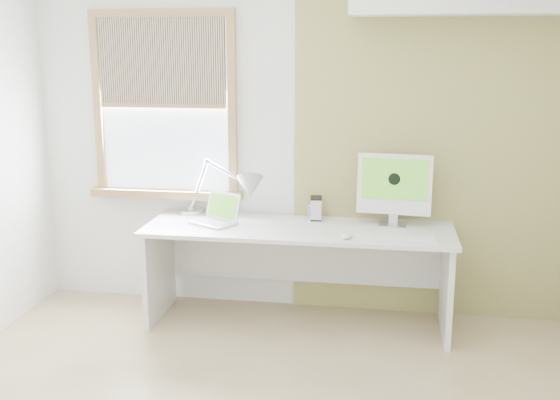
% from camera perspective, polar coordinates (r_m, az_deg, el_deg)
% --- Properties ---
extents(room, '(4.04, 3.54, 2.64)m').
position_cam_1_polar(room, '(3.30, -2.90, 1.09)').
color(room, tan).
rests_on(room, ground).
extents(accent_wall, '(2.00, 0.02, 2.60)m').
position_cam_1_polar(accent_wall, '(4.96, 12.83, 4.72)').
color(accent_wall, '#959548').
rests_on(accent_wall, room).
extents(window, '(1.20, 0.14, 1.42)m').
position_cam_1_polar(window, '(5.17, -9.91, 7.91)').
color(window, olive).
rests_on(window, room).
extents(desk, '(2.20, 0.70, 0.73)m').
position_cam_1_polar(desk, '(4.86, 1.66, -4.37)').
color(desk, silver).
rests_on(desk, room).
extents(desk_lamp, '(0.74, 0.43, 0.44)m').
position_cam_1_polar(desk_lamp, '(4.91, -3.59, 0.91)').
color(desk_lamp, silver).
rests_on(desk_lamp, desk).
extents(laptop, '(0.39, 0.37, 0.22)m').
position_cam_1_polar(laptop, '(4.87, -5.38, -1.36)').
color(laptop, silver).
rests_on(laptop, desk).
extents(phone_dock, '(0.08, 0.08, 0.12)m').
position_cam_1_polar(phone_dock, '(4.93, 2.70, -1.37)').
color(phone_dock, silver).
rests_on(phone_dock, desk).
extents(external_drive, '(0.10, 0.14, 0.17)m').
position_cam_1_polar(external_drive, '(4.94, 3.10, -0.72)').
color(external_drive, silver).
rests_on(external_drive, desk).
extents(imac, '(0.53, 0.19, 0.52)m').
position_cam_1_polar(imac, '(4.80, 9.77, 1.21)').
color(imac, silver).
rests_on(imac, desk).
extents(keyboard, '(0.41, 0.12, 0.02)m').
position_cam_1_polar(keyboard, '(4.48, 10.77, -3.36)').
color(keyboard, white).
rests_on(keyboard, desk).
extents(mouse, '(0.09, 0.12, 0.03)m').
position_cam_1_polar(mouse, '(4.49, 5.70, -3.09)').
color(mouse, white).
rests_on(mouse, desk).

